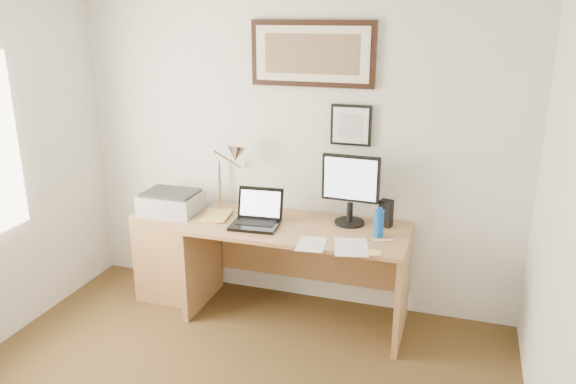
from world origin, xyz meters
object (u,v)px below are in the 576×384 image
at_px(side_cabinet, 173,254).
at_px(book, 204,215).
at_px(laptop, 257,218).
at_px(lcd_monitor, 350,186).
at_px(desk, 301,252).
at_px(printer, 171,203).
at_px(water_bottle, 379,224).

distance_m(side_cabinet, book, 0.52).
xyz_separation_m(laptop, lcd_monitor, (0.64, 0.23, 0.23)).
bearing_deg(book, lcd_monitor, 9.33).
bearing_deg(desk, laptop, -153.55).
bearing_deg(printer, water_bottle, -0.93).
relative_size(laptop, lcd_monitor, 0.69).
xyz_separation_m(book, printer, (-0.30, 0.03, 0.06)).
xyz_separation_m(side_cabinet, lcd_monitor, (1.42, 0.12, 0.68)).
height_order(desk, printer, printer).
bearing_deg(side_cabinet, laptop, -8.10).
xyz_separation_m(side_cabinet, desk, (1.07, 0.04, 0.15)).
distance_m(laptop, lcd_monitor, 0.72).
xyz_separation_m(lcd_monitor, printer, (-1.38, -0.15, -0.22)).
bearing_deg(book, laptop, -6.03).
bearing_deg(laptop, printer, 173.84).
xyz_separation_m(desk, laptop, (-0.29, -0.15, 0.29)).
height_order(book, desk, book).
bearing_deg(laptop, desk, 26.45).
bearing_deg(laptop, book, 173.97).
bearing_deg(printer, side_cabinet, 138.80).
distance_m(water_bottle, book, 1.33).
bearing_deg(water_bottle, desk, 171.12).
relative_size(water_bottle, lcd_monitor, 0.36).
relative_size(desk, printer, 3.64).
distance_m(book, lcd_monitor, 1.14).
relative_size(book, printer, 0.61).
height_order(water_bottle, desk, water_bottle).
distance_m(side_cabinet, laptop, 0.90).
xyz_separation_m(book, desk, (0.74, 0.10, -0.25)).
height_order(side_cabinet, laptop, laptop).
bearing_deg(water_bottle, laptop, -176.51).
relative_size(water_bottle, book, 0.71).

